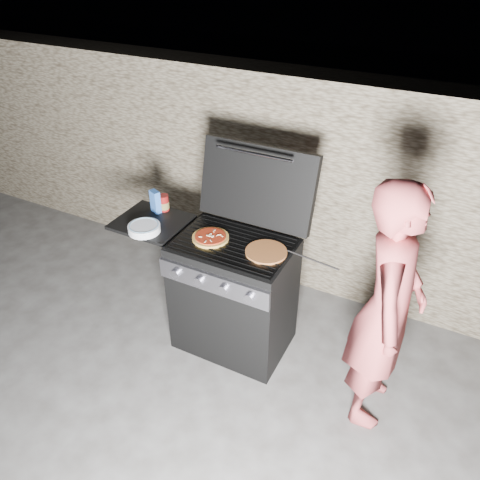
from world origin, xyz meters
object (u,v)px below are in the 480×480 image
at_px(pizza_topped, 211,237).
at_px(sauce_jar, 164,203).
at_px(gas_grill, 204,285).
at_px(person, 387,309).

xyz_separation_m(pizza_topped, sauce_jar, (-0.51, 0.19, 0.04)).
xyz_separation_m(gas_grill, pizza_topped, (0.09, -0.02, 0.47)).
bearing_deg(gas_grill, sauce_jar, 158.33).
height_order(sauce_jar, person, person).
relative_size(gas_grill, sauce_jar, 10.92).
xyz_separation_m(pizza_topped, person, (1.22, -0.07, -0.10)).
relative_size(sauce_jar, person, 0.07).
distance_m(gas_grill, pizza_topped, 0.48).
distance_m(pizza_topped, sauce_jar, 0.55).
xyz_separation_m(sauce_jar, person, (1.73, -0.26, -0.14)).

